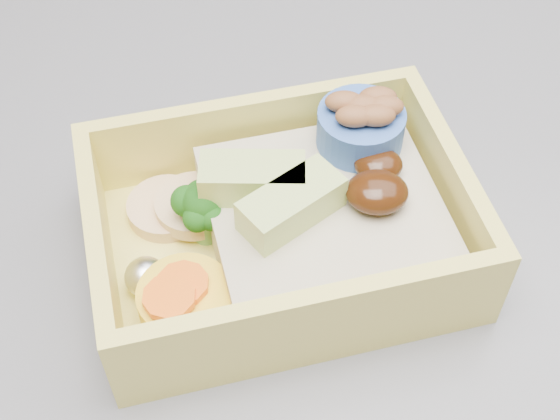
{
  "coord_description": "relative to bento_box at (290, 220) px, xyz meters",
  "views": [
    {
      "loc": [
        -0.01,
        -0.27,
        1.24
      ],
      "look_at": [
        -0.01,
        -0.03,
        0.96
      ],
      "focal_mm": 50.0,
      "sensor_mm": 36.0,
      "label": 1
    }
  ],
  "objects": [
    {
      "name": "bento_box",
      "position": [
        0.0,
        0.0,
        0.0
      ],
      "size": [
        0.21,
        0.17,
        0.07
      ],
      "rotation": [
        0.0,
        0.0,
        0.24
      ],
      "color": "#E9D960",
      "rests_on": "island"
    }
  ]
}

